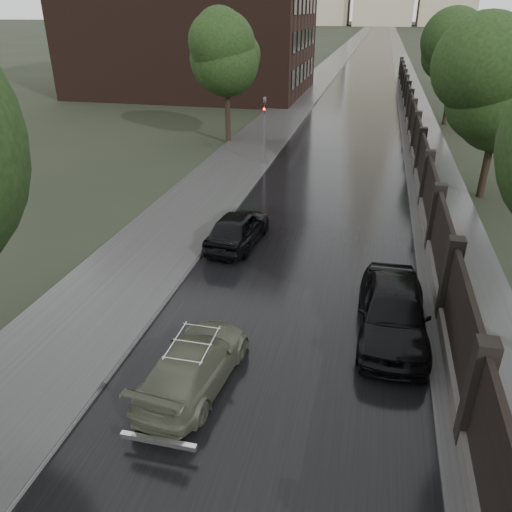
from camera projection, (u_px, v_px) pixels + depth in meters
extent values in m
cube|color=black|center=(378.00, 35.00, 173.09)|extent=(8.00, 420.00, 0.02)
cube|color=#2D2D2D|center=(361.00, 35.00, 174.29)|extent=(4.00, 420.00, 0.16)
cube|color=#2D2D2D|center=(395.00, 36.00, 171.95)|extent=(3.00, 420.00, 0.08)
cube|color=#383533|center=(412.00, 142.00, 34.37)|extent=(0.40, 75.00, 0.50)
cube|color=black|center=(415.00, 124.00, 33.81)|extent=(0.15, 75.00, 2.00)
cube|color=black|center=(401.00, 68.00, 66.99)|extent=(0.45, 0.45, 2.70)
cylinder|color=black|center=(227.00, 100.00, 34.02)|extent=(0.36, 0.36, 5.85)
sphere|color=black|center=(226.00, 63.00, 32.98)|extent=(4.25, 4.25, 4.25)
cylinder|color=black|center=(491.00, 142.00, 23.94)|extent=(0.36, 0.36, 5.53)
sphere|color=black|center=(501.00, 95.00, 22.96)|extent=(4.08, 4.08, 4.08)
cylinder|color=black|center=(450.00, 89.00, 39.63)|extent=(0.36, 0.36, 5.53)
sphere|color=black|center=(455.00, 59.00, 38.64)|extent=(4.08, 4.08, 4.08)
cylinder|color=#59595E|center=(264.00, 141.00, 29.54)|extent=(0.12, 0.12, 3.00)
imported|color=#59595E|center=(265.00, 106.00, 28.65)|extent=(0.16, 0.20, 1.00)
sphere|color=#FF0C0C|center=(264.00, 109.00, 28.58)|extent=(0.14, 0.14, 0.14)
imported|color=#4D5040|center=(194.00, 364.00, 12.40)|extent=(2.15, 4.36, 1.22)
imported|color=black|center=(238.00, 228.00, 19.83)|extent=(2.03, 4.25, 1.40)
imported|color=black|center=(393.00, 311.00, 14.19)|extent=(2.03, 4.83, 1.63)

